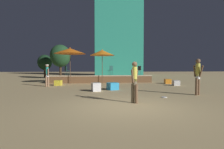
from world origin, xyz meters
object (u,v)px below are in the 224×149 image
Objects in this scene: cube_seat_1 at (113,86)px; cube_seat_4 at (168,81)px; background_tree_1 at (60,56)px; cube_seat_2 at (96,87)px; person_1 at (198,75)px; frisbee_disc at (164,97)px; cube_seat_0 at (176,83)px; person_0 at (135,81)px; bistro_chair_1 at (66,69)px; cube_seat_3 at (58,83)px; bistro_chair_2 at (111,69)px; background_tree_0 at (45,62)px; person_2 at (47,74)px; bistro_chair_0 at (139,69)px; patio_umbrella_1 at (70,51)px; patio_umbrella_0 at (102,53)px.

cube_seat_1 is 1.38× the size of cube_seat_4.
cube_seat_1 is 0.18× the size of background_tree_1.
person_1 is (5.11, -2.03, 0.78)m from cube_seat_2.
cube_seat_1 is at bearing 122.82° from frisbee_disc.
person_0 is at bearing -127.49° from cube_seat_0.
cube_seat_1 is 0.87× the size of bistro_chair_1.
cube_seat_3 is 0.13× the size of background_tree_1.
person_1 is 8.98m from bistro_chair_2.
person_0 reaches higher than cube_seat_1.
cube_seat_0 is 0.29× the size of person_1.
background_tree_0 is (-12.24, 17.95, 1.17)m from person_1.
frisbee_disc is 0.06× the size of background_tree_1.
person_0 is at bearing -84.94° from cube_seat_1.
person_2 is 5.98m from bistro_chair_2.
cube_seat_3 reaches higher than cube_seat_0.
person_1 is at bearing 87.64° from bistro_chair_2.
bistro_chair_0 is at bearing -16.45° from person_2.
frisbee_disc is at bearing -56.61° from patio_umbrella_1.
person_1 is 17.87m from background_tree_1.
frisbee_disc is (1.60, -8.78, -1.23)m from bistro_chair_2.
cube_seat_0 is at bearing -7.07° from cube_seat_3.
bistro_chair_2 is at bearing 27.75° from cube_seat_3.
cube_seat_3 is 9.35m from cube_seat_4.
background_tree_0 reaches higher than patio_umbrella_1.
patio_umbrella_1 is 3.57× the size of bistro_chair_0.
background_tree_0 is at bearing 156.32° from person_0.
bistro_chair_0 reaches higher than cube_seat_4.
patio_umbrella_1 is 0.97× the size of background_tree_0.
cube_seat_1 is at bearing -56.24° from patio_umbrella_1.
cube_seat_2 is 0.18× the size of background_tree_0.
cube_seat_4 is at bearing 87.63° from cube_seat_0.
person_1 is at bearing -33.16° from cube_seat_1.
person_0 reaches higher than cube_seat_2.
patio_umbrella_0 is at bearing -2.21° from patio_umbrella_1.
bistro_chair_0 is 0.20× the size of background_tree_1.
person_1 reaches higher than person_0.
person_2 reaches higher than person_0.
cube_seat_3 is (-0.73, -1.61, -2.68)m from patio_umbrella_1.
frisbee_disc is 17.52m from background_tree_1.
background_tree_1 is (-5.04, 7.61, 0.21)m from patio_umbrella_0.
cube_seat_0 is at bearing -149.69° from bistro_chair_1.
person_2 is 1.83× the size of bistro_chair_1.
person_1 is at bearing -72.38° from person_2.
patio_umbrella_1 is at bearing 162.04° from cube_seat_0.
bistro_chair_1 reaches higher than cube_seat_1.
patio_umbrella_0 is 5.42× the size of cube_seat_4.
cube_seat_4 is (0.07, 1.73, 0.00)m from cube_seat_0.
background_tree_0 is (-11.59, 9.02, 0.95)m from bistro_chair_0.
bistro_chair_2 is at bearing 160.27° from cube_seat_4.
patio_umbrella_1 is 0.73× the size of background_tree_1.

